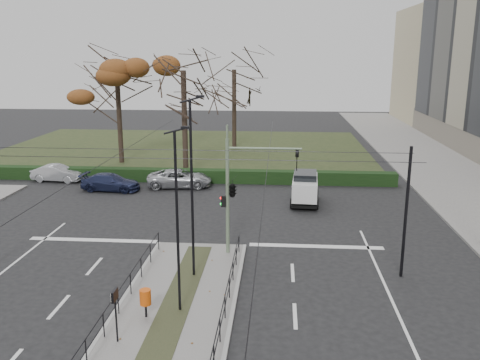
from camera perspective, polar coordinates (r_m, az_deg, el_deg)
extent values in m
plane|color=black|center=(22.49, -6.28, -12.01)|extent=(140.00, 140.00, 0.00)
cube|color=#64625F|center=(20.28, -7.62, -14.90)|extent=(4.40, 15.00, 0.14)
cube|color=#64625F|center=(45.19, 22.43, 0.46)|extent=(8.00, 90.00, 0.14)
cube|color=#253118|center=(53.68, -6.33, 3.43)|extent=(38.00, 26.00, 0.10)
cube|color=black|center=(40.78, -9.81, 0.58)|extent=(38.00, 1.00, 1.00)
cylinder|color=black|center=(26.26, -9.14, -6.79)|extent=(0.04, 0.04, 0.90)
cylinder|color=black|center=(25.63, -0.12, -7.12)|extent=(0.04, 0.04, 0.90)
cylinder|color=black|center=(20.26, -13.59, -12.14)|extent=(0.04, 13.20, 0.04)
cylinder|color=black|center=(19.44, -1.70, -12.89)|extent=(0.04, 13.20, 0.04)
cylinder|color=black|center=(23.56, 18.13, -3.57)|extent=(0.14, 0.14, 6.00)
cylinder|color=black|center=(21.64, -6.18, 2.38)|extent=(20.00, 0.02, 0.02)
cylinder|color=black|center=(23.57, -5.30, 3.36)|extent=(20.00, 0.02, 0.02)
cylinder|color=black|center=(19.85, -17.75, 0.13)|extent=(0.02, 34.00, 0.02)
cylinder|color=black|center=(18.40, 2.89, -0.27)|extent=(0.02, 34.00, 0.02)
cylinder|color=slate|center=(24.82, -1.41, -1.92)|extent=(0.18, 0.18, 5.76)
cylinder|color=slate|center=(24.15, 2.76, 3.56)|extent=(3.55, 0.11, 0.11)
imported|color=black|center=(24.26, 6.41, 2.20)|extent=(0.19, 0.22, 1.00)
imported|color=black|center=(24.67, -0.85, -0.95)|extent=(0.80, 2.25, 0.89)
cube|color=black|center=(24.90, -1.86, -2.40)|extent=(0.24, 0.18, 0.55)
sphere|color=#FF0C0C|center=(24.86, -2.12, -2.03)|extent=(0.12, 0.12, 0.12)
sphere|color=#0CE533|center=(24.95, -2.11, -2.69)|extent=(0.12, 0.12, 0.12)
cylinder|color=black|center=(20.12, -10.51, -14.17)|extent=(0.09, 0.09, 0.54)
cylinder|color=#CC4B0C|center=(19.87, -10.58, -12.80)|extent=(0.43, 0.43, 0.59)
cylinder|color=black|center=(18.50, -13.74, -14.74)|extent=(0.06, 0.06, 1.84)
cube|color=black|center=(18.12, -13.89, -12.44)|extent=(0.09, 0.51, 0.39)
cube|color=silver|center=(18.14, -14.06, -12.43)|extent=(0.02, 0.44, 0.32)
cylinder|color=black|center=(19.12, -7.05, -4.97)|extent=(0.11, 0.11, 7.02)
cube|color=black|center=(18.20, -6.17, 5.89)|extent=(0.31, 0.12, 0.09)
cylinder|color=black|center=(22.02, -5.42, -1.26)|extent=(0.12, 0.12, 7.83)
cube|color=black|center=(21.25, -4.49, 9.35)|extent=(0.34, 0.14, 0.10)
imported|color=#A6A8AD|center=(42.58, -19.81, 0.72)|extent=(4.07, 1.68, 1.31)
imported|color=#1D2344|center=(38.55, -14.34, -0.24)|extent=(4.46, 2.09, 1.26)
imported|color=#A6A8AD|center=(38.60, -6.79, 0.19)|extent=(5.07, 2.80, 1.34)
cube|color=silver|center=(34.29, 7.30, -0.81)|extent=(1.85, 3.92, 1.24)
cube|color=black|center=(34.11, 7.34, 0.40)|extent=(1.61, 2.20, 0.58)
cube|color=black|center=(34.51, 7.26, -2.14)|extent=(1.89, 4.00, 0.18)
cylinder|color=black|center=(33.29, 8.61, -2.73)|extent=(0.26, 0.67, 0.66)
cylinder|color=black|center=(33.31, 5.84, -2.64)|extent=(0.26, 0.67, 0.66)
cylinder|color=black|center=(35.72, 8.59, -1.57)|extent=(0.26, 0.67, 0.66)
cylinder|color=black|center=(35.74, 6.01, -1.49)|extent=(0.26, 0.67, 0.66)
cylinder|color=black|center=(47.43, -13.40, 6.79)|extent=(0.44, 0.44, 8.16)
ellipsoid|color=brown|center=(47.12, -13.68, 11.71)|extent=(8.64, 8.64, 5.13)
cylinder|color=black|center=(52.78, -0.66, 7.87)|extent=(0.44, 0.44, 8.16)
cylinder|color=black|center=(41.16, -6.23, 6.25)|extent=(0.44, 0.44, 8.46)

